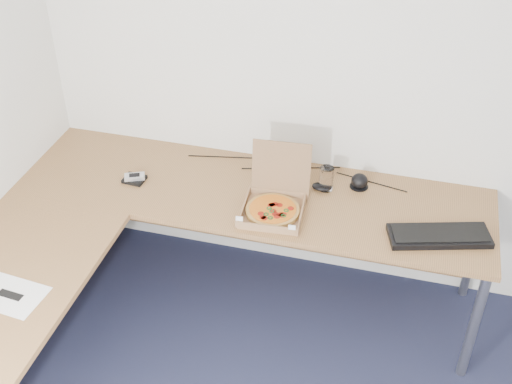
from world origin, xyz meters
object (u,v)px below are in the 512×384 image
(pizza_box, at_px, (274,206))
(keyboard, at_px, (439,236))
(desk, at_px, (166,236))
(wallet, at_px, (134,179))
(drinking_glass, at_px, (326,179))

(pizza_box, height_order, keyboard, pizza_box)
(desk, height_order, wallet, wallet)
(pizza_box, bearing_deg, keyboard, -4.06)
(pizza_box, relative_size, wallet, 3.15)
(desk, bearing_deg, pizza_box, 31.15)
(pizza_box, xyz_separation_m, drinking_glass, (0.22, 0.26, 0.03))
(keyboard, bearing_deg, wallet, 161.23)
(desk, xyz_separation_m, wallet, (-0.32, 0.36, 0.04))
(drinking_glass, bearing_deg, wallet, -169.19)
(desk, relative_size, keyboard, 5.18)
(desk, bearing_deg, wallet, 131.85)
(desk, height_order, keyboard, keyboard)
(drinking_glass, height_order, wallet, drinking_glass)
(drinking_glass, xyz_separation_m, wallet, (-1.01, -0.19, -0.06))
(wallet, bearing_deg, keyboard, 1.51)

